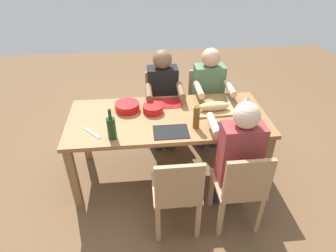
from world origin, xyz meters
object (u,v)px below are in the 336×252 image
Objects in this scene: bread_loaf at (214,106)px; beer_bottle at (196,117)px; chair_near_right at (241,187)px; serving_bowl_salad at (153,108)px; diner_near_right at (238,153)px; dining_table at (168,124)px; wine_bottle at (112,128)px; napkin_stack at (242,119)px; chair_far_center at (162,102)px; wine_glass at (247,100)px; diner_far_right at (209,92)px; diner_far_center at (163,94)px; chair_near_center at (177,192)px; chair_far_right at (204,100)px; serving_bowl_pasta at (127,106)px; cutting_board at (214,111)px.

beer_bottle reaches higher than bread_loaf.
serving_bowl_salad is (-0.68, 0.85, 0.30)m from chair_near_right.
dining_table is at bearing 133.56° from diner_near_right.
wine_bottle reaches higher than beer_bottle.
napkin_stack is at bearing -36.39° from bread_loaf.
bread_loaf is 0.30m from napkin_stack.
chair_far_center is (0.00, 0.75, -0.17)m from dining_table.
chair_near_right and bread_loaf have the same top height.
chair_near_right is 5.12× the size of wine_glass.
bread_loaf is at bearing -97.80° from diner_far_right.
diner_far_center is at bearing 135.36° from napkin_stack.
bread_loaf is (0.46, 0.79, 0.32)m from chair_near_center.
beer_bottle is at bearing 6.75° from wine_bottle.
wine_glass is (1.31, 0.35, 0.01)m from wine_bottle.
chair_near_center is 1.59m from chair_far_right.
diner_near_right reaches higher than serving_bowl_pasta.
diner_near_right is (0.54, -1.31, 0.21)m from chair_far_center.
chair_near_center reaches higher than cutting_board.
diner_far_right reaches higher than serving_bowl_pasta.
beer_bottle is at bearing -111.04° from diner_far_right.
wine_bottle is 1.24m from napkin_stack.
chair_far_right is 5.12× the size of wine_glass.
serving_bowl_salad is at bearing 128.49° from chair_near_right.
chair_far_center is 0.61m from diner_far_right.
serving_bowl_pasta is (-0.40, 0.17, 0.13)m from dining_table.
chair_near_center is (-0.00, -1.49, 0.00)m from chair_far_center.
bread_loaf is at bearing -95.77° from chair_far_right.
napkin_stack is (0.84, -0.24, -0.03)m from serving_bowl_salad.
cutting_board reaches higher than dining_table.
chair_near_right is 1.13m from serving_bowl_salad.
diner_far_center reaches higher than wine_glass.
bread_loaf is (-0.07, -0.52, 0.11)m from diner_far_right.
napkin_stack is (-0.09, -0.18, -0.10)m from wine_glass.
serving_bowl_pasta is at bearing 157.25° from dining_table.
cutting_board is at bearing 143.61° from napkin_stack.
wine_glass reaches higher than chair_far_right.
diner_near_right is at bearing -38.05° from serving_bowl_pasta.
diner_far_center is (-0.00, -0.18, 0.21)m from chair_far_center.
chair_far_center and chair_near_right have the same top height.
serving_bowl_pasta is at bearing -124.33° from chair_far_center.
napkin_stack is at bearing -10.66° from dining_table.
chair_far_right is at bearing 18.94° from diner_far_center.
diner_far_right is at bearing 82.20° from bread_loaf.
chair_near_center is 0.91m from serving_bowl_salad.
chair_near_right is 0.71× the size of diner_near_right.
chair_near_right is 1.00× the size of chair_near_center.
napkin_stack is at bearing 7.87° from wine_bottle.
chair_far_right is at bearing 100.87° from napkin_stack.
serving_bowl_pasta is at bearing 113.47° from chair_near_center.
diner_near_right is 0.68m from wine_glass.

